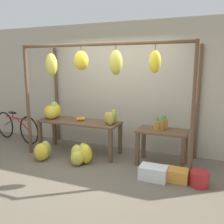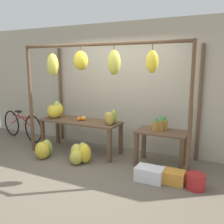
{
  "view_description": "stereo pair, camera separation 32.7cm",
  "coord_description": "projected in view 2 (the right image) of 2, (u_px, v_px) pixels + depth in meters",
  "views": [
    {
      "loc": [
        1.98,
        -3.73,
        1.91
      ],
      "look_at": [
        0.08,
        0.81,
        0.96
      ],
      "focal_mm": 40.0,
      "sensor_mm": 36.0,
      "label": 1
    },
    {
      "loc": [
        2.27,
        -3.59,
        1.91
      ],
      "look_at": [
        0.08,
        0.81,
        0.96
      ],
      "focal_mm": 40.0,
      "sensor_mm": 36.0,
      "label": 2
    }
  ],
  "objects": [
    {
      "name": "blue_bucket",
      "position": [
        196.0,
        181.0,
        3.86
      ],
      "size": [
        0.29,
        0.29,
        0.24
      ],
      "color": "#AD2323",
      "rests_on": "ground_plane"
    },
    {
      "name": "ground_plane",
      "position": [
        88.0,
        171.0,
        4.51
      ],
      "size": [
        20.0,
        20.0,
        0.0
      ],
      "primitive_type": "plane",
      "color": "#665B4C"
    },
    {
      "name": "fruit_crate_white",
      "position": [
        150.0,
        174.0,
        4.13
      ],
      "size": [
        0.45,
        0.3,
        0.23
      ],
      "color": "silver",
      "rests_on": "ground_plane"
    },
    {
      "name": "banana_pile_ground_left",
      "position": [
        44.0,
        150.0,
        5.14
      ],
      "size": [
        0.4,
        0.44,
        0.36
      ],
      "color": "#9EB247",
      "rests_on": "ground_plane"
    },
    {
      "name": "banana_pile_ground_right",
      "position": [
        80.0,
        154.0,
        4.88
      ],
      "size": [
        0.53,
        0.49,
        0.4
      ],
      "color": "yellow",
      "rests_on": "ground_plane"
    },
    {
      "name": "pineapple_cluster",
      "position": [
        160.0,
        124.0,
        4.68
      ],
      "size": [
        0.25,
        0.27,
        0.3
      ],
      "color": "#A3702D",
      "rests_on": "display_table_side"
    },
    {
      "name": "display_table_side",
      "position": [
        161.0,
        139.0,
        4.68
      ],
      "size": [
        0.94,
        0.54,
        0.68
      ],
      "color": "brown",
      "rests_on": "ground_plane"
    },
    {
      "name": "shop_wall_back",
      "position": [
        123.0,
        87.0,
        5.58
      ],
      "size": [
        8.0,
        0.08,
        2.8
      ],
      "color": "#B2A893",
      "rests_on": "ground_plane"
    },
    {
      "name": "papaya_pile",
      "position": [
        111.0,
        118.0,
        5.03
      ],
      "size": [
        0.26,
        0.36,
        0.29
      ],
      "color": "#B2993D",
      "rests_on": "display_table_main"
    },
    {
      "name": "stall_awning",
      "position": [
        99.0,
        75.0,
        4.71
      ],
      "size": [
        3.41,
        1.19,
        2.28
      ],
      "color": "brown",
      "rests_on": "ground_plane"
    },
    {
      "name": "parked_bicycle",
      "position": [
        22.0,
        125.0,
        6.4
      ],
      "size": [
        1.64,
        0.38,
        0.73
      ],
      "color": "black",
      "rests_on": "ground_plane"
    },
    {
      "name": "display_table_main",
      "position": [
        81.0,
        125.0,
        5.4
      ],
      "size": [
        1.78,
        0.63,
        0.71
      ],
      "color": "brown",
      "rests_on": "ground_plane"
    },
    {
      "name": "orange_pile",
      "position": [
        82.0,
        118.0,
        5.38
      ],
      "size": [
        0.17,
        0.2,
        0.09
      ],
      "color": "orange",
      "rests_on": "display_table_main"
    },
    {
      "name": "fruit_crate_purple",
      "position": [
        172.0,
        177.0,
        4.06
      ],
      "size": [
        0.41,
        0.27,
        0.21
      ],
      "color": "orange",
      "rests_on": "ground_plane"
    },
    {
      "name": "banana_pile_on_table",
      "position": [
        55.0,
        110.0,
        5.67
      ],
      "size": [
        0.46,
        0.51,
        0.38
      ],
      "color": "#9EB247",
      "rests_on": "display_table_main"
    }
  ]
}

